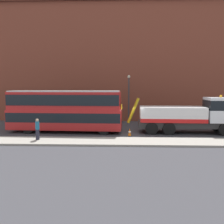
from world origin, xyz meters
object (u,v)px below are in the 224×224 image
(double_decker_bus, at_px, (65,109))
(street_lamp, at_px, (129,95))
(pedestrian_onlooker, at_px, (37,129))
(traffic_cone_near_bus, at_px, (130,132))
(recovery_tow_truck, at_px, (191,115))

(double_decker_bus, distance_m, street_lamp, 9.12)
(pedestrian_onlooker, relative_size, street_lamp, 0.29)
(traffic_cone_near_bus, relative_size, street_lamp, 0.12)
(recovery_tow_truck, bearing_deg, pedestrian_onlooker, -160.14)
(street_lamp, bearing_deg, recovery_tow_truck, -48.15)
(pedestrian_onlooker, bearing_deg, traffic_cone_near_bus, -11.01)
(double_decker_bus, xyz_separation_m, pedestrian_onlooker, (-1.32, -4.23, -1.25))
(pedestrian_onlooker, distance_m, traffic_cone_near_bus, 7.97)
(pedestrian_onlooker, height_order, street_lamp, street_lamp)
(double_decker_bus, height_order, pedestrian_onlooker, double_decker_bus)
(recovery_tow_truck, relative_size, traffic_cone_near_bus, 14.16)
(recovery_tow_truck, distance_m, pedestrian_onlooker, 14.12)
(street_lamp, bearing_deg, double_decker_bus, -134.88)
(double_decker_bus, distance_m, traffic_cone_near_bus, 6.75)
(recovery_tow_truck, xyz_separation_m, street_lamp, (-5.75, 6.42, 1.71))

